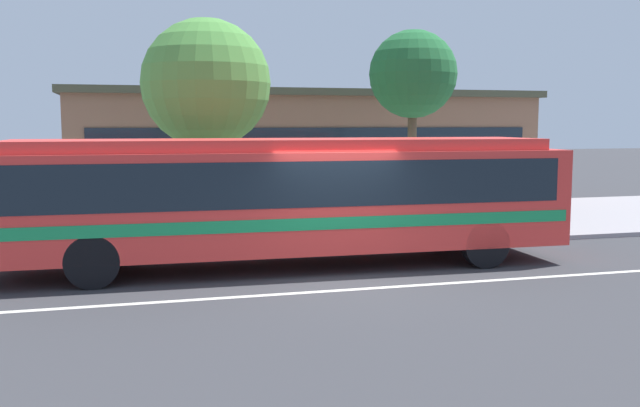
{
  "coord_description": "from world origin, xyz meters",
  "views": [
    {
      "loc": [
        -3.9,
        -12.69,
        3.02
      ],
      "look_at": [
        0.04,
        1.76,
        1.3
      ],
      "focal_mm": 39.23,
      "sensor_mm": 36.0,
      "label": 1
    }
  ],
  "objects": [
    {
      "name": "street_tree_mid_block",
      "position": [
        4.02,
        6.22,
        4.39
      ],
      "size": [
        2.53,
        2.53,
        5.57
      ],
      "color": "brown",
      "rests_on": "sidewalk_slab"
    },
    {
      "name": "ground_plane",
      "position": [
        0.0,
        0.0,
        0.0
      ],
      "size": [
        120.0,
        120.0,
        0.0
      ],
      "primitive_type": "plane",
      "color": "#37373B"
    },
    {
      "name": "transit_bus",
      "position": [
        -0.76,
        1.57,
        1.57
      ],
      "size": [
        11.99,
        2.87,
        2.7
      ],
      "color": "red",
      "rests_on": "ground_plane"
    },
    {
      "name": "pedestrian_waiting_near_sign",
      "position": [
        4.29,
        4.15,
        1.08
      ],
      "size": [
        0.37,
        0.37,
        1.64
      ],
      "color": "#676551",
      "rests_on": "sidewalk_slab"
    },
    {
      "name": "street_tree_near_stop",
      "position": [
        -2.0,
        5.09,
        3.98
      ],
      "size": [
        3.22,
        3.22,
        5.5
      ],
      "color": "brown",
      "rests_on": "sidewalk_slab"
    },
    {
      "name": "station_building",
      "position": [
        2.32,
        12.92,
        2.11
      ],
      "size": [
        16.79,
        6.41,
        4.19
      ],
      "color": "#835E47",
      "rests_on": "ground_plane"
    },
    {
      "name": "bus_stop_sign",
      "position": [
        2.82,
        3.33,
        1.72
      ],
      "size": [
        0.08,
        0.44,
        2.5
      ],
      "color": "gray",
      "rests_on": "sidewalk_slab"
    },
    {
      "name": "sidewalk_slab",
      "position": [
        0.0,
        6.92,
        0.06
      ],
      "size": [
        60.0,
        8.0,
        0.12
      ],
      "primitive_type": "cube",
      "color": "#979194",
      "rests_on": "ground_plane"
    },
    {
      "name": "lane_stripe_center",
      "position": [
        0.0,
        -0.8,
        0.0
      ],
      "size": [
        56.0,
        0.16,
        0.01
      ],
      "primitive_type": "cube",
      "color": "silver",
      "rests_on": "ground_plane"
    }
  ]
}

